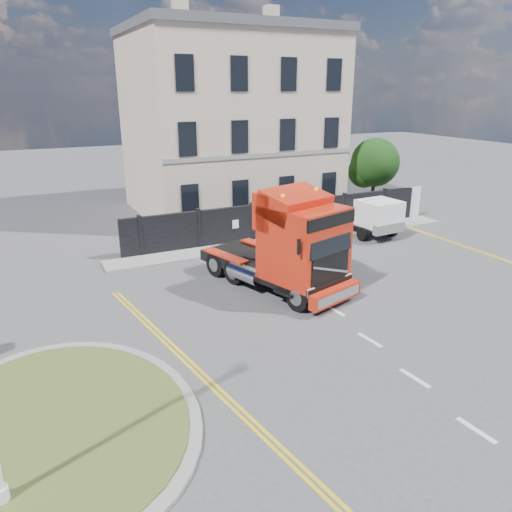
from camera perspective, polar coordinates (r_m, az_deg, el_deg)
ground at (r=17.86m, az=0.43°, el=-7.54°), size 120.00×120.00×0.00m
traffic_island at (r=13.76m, az=-21.60°, el=-17.42°), size 6.80×6.80×0.17m
hoarding_fence at (r=27.92m, az=4.23°, el=4.35°), size 18.80×0.25×2.00m
georgian_building at (r=33.59m, az=-3.07°, el=15.05°), size 12.30×10.30×12.80m
tree at (r=34.44m, az=13.16°, el=10.13°), size 3.20×3.20×4.80m
pavement_far at (r=27.16m, az=4.13°, el=1.88°), size 20.00×1.60×0.12m
truck at (r=19.83m, az=4.05°, el=0.89°), size 4.39×7.32×4.12m
flatbed_pickup at (r=28.48m, az=13.05°, el=4.49°), size 2.37×5.21×2.11m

